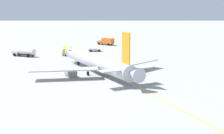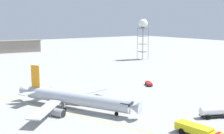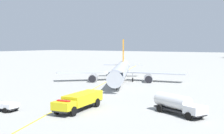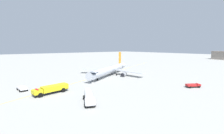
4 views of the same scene
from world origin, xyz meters
name	(u,v)px [view 3 (image 3 of 4)]	position (x,y,z in m)	size (l,w,h in m)	color
ground_plane	(108,81)	(0.00, 0.00, 0.00)	(600.00, 600.00, 0.00)	#9E9E99
airliner_main	(121,72)	(-3.77, -0.56, 2.80)	(32.32, 37.01, 11.83)	#B2B7C1
fire_tender_truck	(80,100)	(-16.32, 32.64, 1.54)	(4.25, 11.00, 2.50)	#232326
pushback_tug_truck	(4,106)	(-6.84, 39.41, 0.80)	(4.94, 2.84, 1.30)	#232326
fuel_tanker_truck	(177,104)	(-30.16, 27.26, 1.57)	(8.83, 5.70, 2.87)	#232326
taxiway_centreline	(106,82)	(-0.16, 0.85, 0.00)	(55.31, 143.72, 0.01)	yellow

